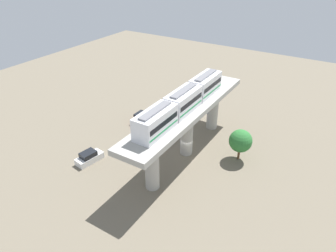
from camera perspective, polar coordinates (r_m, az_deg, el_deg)
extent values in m
plane|color=#706654|center=(49.17, 3.36, -4.96)|extent=(120.00, 120.00, 0.00)
cylinder|color=#A8A59E|center=(54.59, 8.25, 3.05)|extent=(1.90, 1.90, 7.28)
cylinder|color=#A8A59E|center=(47.17, 3.49, -1.34)|extent=(1.90, 1.90, 7.28)
cylinder|color=#A8A59E|center=(40.57, -2.96, -7.24)|extent=(1.90, 1.90, 7.28)
cube|color=#A8A59E|center=(45.19, 3.65, 3.03)|extent=(5.20, 28.85, 0.80)
cube|color=white|center=(48.91, 6.86, 7.51)|extent=(2.60, 6.60, 3.00)
cube|color=black|center=(48.82, 6.88, 7.78)|extent=(2.64, 6.07, 0.70)
cube|color=#1E8C4C|center=(49.20, 6.81, 6.71)|extent=(2.64, 6.34, 0.24)
cube|color=slate|center=(48.32, 6.98, 9.29)|extent=(1.10, 5.61, 0.24)
cube|color=white|center=(43.23, 2.82, 4.55)|extent=(2.60, 6.60, 3.00)
cube|color=black|center=(43.13, 2.83, 4.85)|extent=(2.64, 6.07, 0.70)
cube|color=#1E8C4C|center=(43.56, 2.80, 3.66)|extent=(2.64, 6.34, 0.24)
cube|color=slate|center=(42.56, 2.88, 6.51)|extent=(1.10, 5.61, 0.24)
cube|color=white|center=(37.98, -2.33, 0.69)|extent=(2.60, 6.60, 3.00)
cube|color=black|center=(37.86, -2.34, 1.02)|extent=(2.64, 6.07, 0.70)
cube|color=#1E8C4C|center=(38.35, -2.31, -0.29)|extent=(2.64, 6.34, 0.24)
cube|color=slate|center=(37.21, -2.39, 2.86)|extent=(1.10, 5.61, 0.24)
cube|color=red|center=(57.76, -4.92, 1.34)|extent=(1.81, 4.20, 1.00)
cube|color=black|center=(57.24, -5.05, 2.05)|extent=(1.64, 2.30, 0.76)
cube|color=#284CB7|center=(52.71, -0.80, -1.60)|extent=(2.00, 4.28, 1.00)
cube|color=black|center=(52.14, -0.90, -0.85)|extent=(1.75, 2.38, 0.76)
cube|color=white|center=(48.48, -14.26, -5.84)|extent=(2.44, 4.43, 1.00)
cube|color=black|center=(47.90, -14.51, -5.07)|extent=(1.98, 2.53, 0.76)
cylinder|color=brown|center=(48.37, 12.94, -4.79)|extent=(0.36, 0.36, 2.31)
sphere|color=#2D7233|center=(47.22, 13.22, -2.69)|extent=(3.47, 3.47, 3.47)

